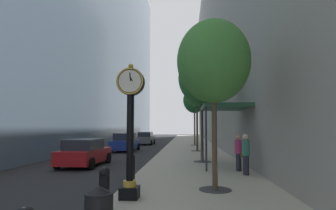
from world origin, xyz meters
name	(u,v)px	position (x,y,z in m)	size (l,w,h in m)	color
ground_plane	(164,149)	(0.00, 27.00, 0.00)	(110.00, 110.00, 0.00)	#262628
sidewalk_right	(191,147)	(2.79, 30.00, 0.07)	(5.59, 80.00, 0.14)	#ADA593
building_block_left	(69,5)	(-11.70, 30.00, 16.92)	(9.00, 80.00, 33.83)	slate
building_block_right	(254,19)	(10.09, 30.00, 14.57)	(9.00, 80.00, 29.13)	gray
street_clock	(130,123)	(0.62, 7.12, 2.37)	(0.84, 0.55, 4.08)	black
bollard_second	(104,190)	(0.34, 5.47, 0.75)	(0.27, 0.27, 1.16)	black
bollard_third	(131,169)	(0.34, 8.77, 0.75)	(0.27, 0.27, 1.16)	black
street_tree_near	(213,62)	(3.28, 8.43, 4.54)	(2.56, 2.56, 5.90)	#333335
street_tree_mid_near	(201,78)	(3.28, 16.02, 5.32)	(2.90, 2.90, 6.87)	#333335
street_tree_mid_far	(197,92)	(3.28, 23.60, 5.39)	(2.37, 2.37, 6.65)	#333335
street_tree_far	(194,100)	(3.28, 31.19, 5.39)	(2.65, 2.65, 6.79)	#333335
pedestrian_walking	(239,152)	(4.84, 12.51, 1.07)	(0.51, 0.51, 1.76)	#23232D
pedestrian_by_clock	(246,153)	(4.95, 11.41, 1.11)	(0.45, 0.45, 1.80)	#23232D
storefront_awning	(224,108)	(4.35, 13.94, 3.28)	(2.40, 3.60, 3.30)	#235138
car_grey_near	(146,138)	(-2.96, 34.42, 0.79)	(2.09, 4.38, 1.61)	slate
car_blue_mid	(125,142)	(-3.40, 24.51, 0.82)	(2.15, 4.54, 1.69)	navy
car_red_far	(85,153)	(-3.62, 14.70, 0.76)	(2.23, 4.22, 1.56)	#AD191E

